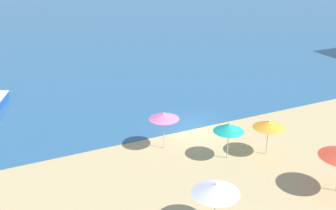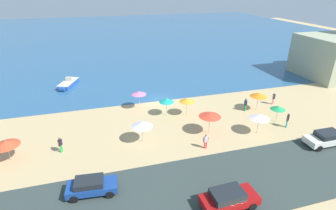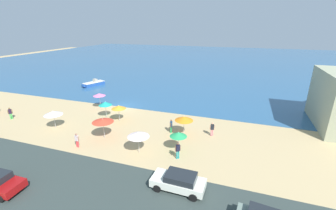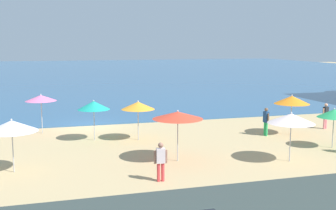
{
  "view_description": "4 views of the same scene",
  "coord_description": "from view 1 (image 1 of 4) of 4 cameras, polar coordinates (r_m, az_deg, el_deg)",
  "views": [
    {
      "loc": [
        -13.21,
        -23.55,
        12.98
      ],
      "look_at": [
        -1.24,
        1.58,
        1.49
      ],
      "focal_mm": 45.0,
      "sensor_mm": 36.0,
      "label": 1
    },
    {
      "loc": [
        -8.15,
        -33.3,
        15.4
      ],
      "look_at": [
        0.41,
        -3.43,
        0.87
      ],
      "focal_mm": 28.0,
      "sensor_mm": 36.0,
      "label": 2
    },
    {
      "loc": [
        17.9,
        -29.83,
        12.54
      ],
      "look_at": [
        8.02,
        -0.89,
        1.57
      ],
      "focal_mm": 24.0,
      "sensor_mm": 36.0,
      "label": 3
    },
    {
      "loc": [
        -2.64,
        -28.97,
        5.69
      ],
      "look_at": [
        4.2,
        -5.26,
        2.04
      ],
      "focal_mm": 45.0,
      "sensor_mm": 36.0,
      "label": 4
    }
  ],
  "objects": [
    {
      "name": "sea",
      "position": [
        80.7,
        -16.1,
        12.35
      ],
      "size": [
        150.0,
        110.0,
        0.05
      ],
      "primitive_type": "cube",
      "color": "#2D5B86",
      "rests_on": "ground_plane"
    },
    {
      "name": "beach_umbrella_8",
      "position": [
        26.42,
        -0.54,
        -1.51
      ],
      "size": [
        1.93,
        1.93,
        2.52
      ],
      "color": "#B2B2B7",
      "rests_on": "ground_plane"
    },
    {
      "name": "ground_plane",
      "position": [
        29.96,
        3.45,
        -3.28
      ],
      "size": [
        160.0,
        160.0,
        0.0
      ],
      "primitive_type": "plane",
      "color": "tan"
    },
    {
      "name": "beach_umbrella_5",
      "position": [
        26.52,
        13.5,
        -2.56
      ],
      "size": [
        1.97,
        1.97,
        2.35
      ],
      "color": "#B2B2B7",
      "rests_on": "ground_plane"
    },
    {
      "name": "beach_umbrella_6",
      "position": [
        19.76,
        6.48,
        -11.18
      ],
      "size": [
        2.26,
        2.26,
        2.41
      ],
      "color": "#B2B2B7",
      "rests_on": "ground_plane"
    },
    {
      "name": "beach_umbrella_4",
      "position": [
        25.57,
        8.24,
        -3.04
      ],
      "size": [
        1.89,
        1.89,
        2.4
      ],
      "color": "#B2B2B7",
      "rests_on": "ground_plane"
    }
  ]
}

